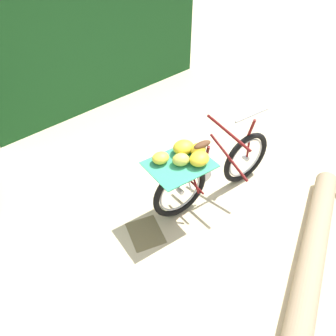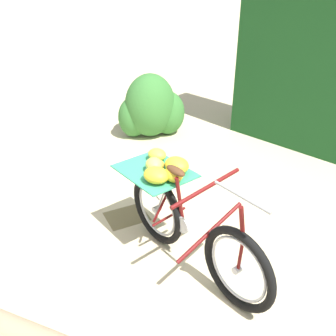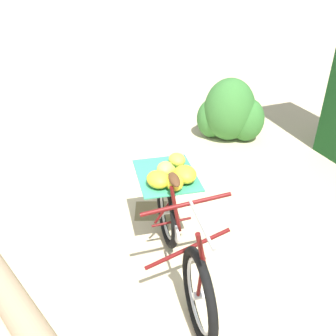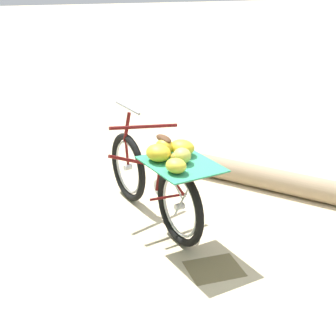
# 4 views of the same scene
# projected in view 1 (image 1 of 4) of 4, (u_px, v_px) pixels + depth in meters

# --- Properties ---
(ground_plane) EXTENTS (60.00, 60.00, 0.00)m
(ground_plane) POSITION_uv_depth(u_px,v_px,m) (222.00, 209.00, 4.01)
(ground_plane) COLOR beige
(foliage_hedge) EXTENTS (2.30, 4.20, 3.06)m
(foliage_hedge) POSITION_uv_depth(u_px,v_px,m) (85.00, 7.00, 5.27)
(foliage_hedge) COLOR #19471E
(foliage_hedge) RESTS_ON ground_plane
(bicycle) EXTENTS (0.84, 1.80, 1.03)m
(bicycle) POSITION_uv_depth(u_px,v_px,m) (207.00, 169.00, 3.81)
(bicycle) COLOR black
(bicycle) RESTS_ON ground_plane
(fallen_log) EXTENTS (1.88, 2.12, 0.25)m
(fallen_log) POSITION_uv_depth(u_px,v_px,m) (312.00, 256.00, 3.35)
(fallen_log) COLOR #9E8466
(fallen_log) RESTS_ON ground_plane
(leaf_litter_patch) EXTENTS (0.44, 0.36, 0.01)m
(leaf_litter_patch) POSITION_uv_depth(u_px,v_px,m) (146.00, 233.00, 3.73)
(leaf_litter_patch) COLOR olive
(leaf_litter_patch) RESTS_ON ground_plane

